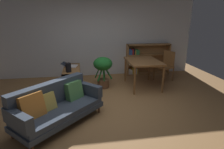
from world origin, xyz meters
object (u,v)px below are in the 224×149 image
(potted_floor_plant, at_px, (103,68))
(fabric_couch, at_px, (56,105))
(dining_chair_near, at_px, (166,64))
(bookshelf, at_px, (145,59))
(media_console, at_px, (72,80))
(dining_table, at_px, (143,63))
(desk_speaker, at_px, (68,67))
(open_laptop, at_px, (70,65))

(potted_floor_plant, bearing_deg, fabric_couch, -121.81)
(dining_chair_near, relative_size, bookshelf, 0.61)
(media_console, bearing_deg, dining_table, -1.82)
(desk_speaker, xyz_separation_m, dining_table, (2.08, 0.28, -0.04))
(fabric_couch, xyz_separation_m, open_laptop, (0.19, 1.95, 0.27))
(desk_speaker, bearing_deg, fabric_couch, -97.11)
(fabric_couch, bearing_deg, potted_floor_plant, 58.19)
(dining_chair_near, bearing_deg, bookshelf, 117.96)
(fabric_couch, bearing_deg, dining_table, 36.43)
(open_laptop, height_order, potted_floor_plant, potted_floor_plant)
(bookshelf, bearing_deg, potted_floor_plant, -144.63)
(open_laptop, distance_m, bookshelf, 2.74)
(dining_table, bearing_deg, media_console, 178.18)
(media_console, bearing_deg, desk_speaker, -99.66)
(dining_chair_near, distance_m, bookshelf, 0.93)
(open_laptop, relative_size, bookshelf, 0.32)
(open_laptop, bearing_deg, dining_table, -7.74)
(media_console, distance_m, dining_chair_near, 2.97)
(potted_floor_plant, bearing_deg, media_console, -176.66)
(media_console, relative_size, potted_floor_plant, 1.32)
(fabric_couch, height_order, open_laptop, fabric_couch)
(fabric_couch, bearing_deg, media_console, 82.38)
(media_console, bearing_deg, potted_floor_plant, 3.34)
(potted_floor_plant, height_order, dining_chair_near, dining_chair_near)
(dining_table, height_order, bookshelf, bookshelf)
(fabric_couch, distance_m, desk_speaker, 1.44)
(fabric_couch, relative_size, dining_chair_near, 1.85)
(open_laptop, bearing_deg, dining_chair_near, 3.35)
(fabric_couch, bearing_deg, desk_speaker, 82.89)
(fabric_couch, height_order, dining_table, dining_table)
(dining_chair_near, bearing_deg, media_console, -172.41)
(potted_floor_plant, bearing_deg, desk_speaker, -156.90)
(open_laptop, relative_size, desk_speaker, 2.07)
(desk_speaker, height_order, potted_floor_plant, potted_floor_plant)
(fabric_couch, bearing_deg, bookshelf, 47.05)
(media_console, xyz_separation_m, potted_floor_plant, (0.87, 0.05, 0.29))
(fabric_couch, distance_m, open_laptop, 1.98)
(potted_floor_plant, xyz_separation_m, bookshelf, (1.63, 1.16, -0.06))
(desk_speaker, distance_m, potted_floor_plant, 1.03)
(potted_floor_plant, height_order, dining_table, potted_floor_plant)
(media_console, height_order, potted_floor_plant, potted_floor_plant)
(media_console, xyz_separation_m, desk_speaker, (-0.06, -0.35, 0.45))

